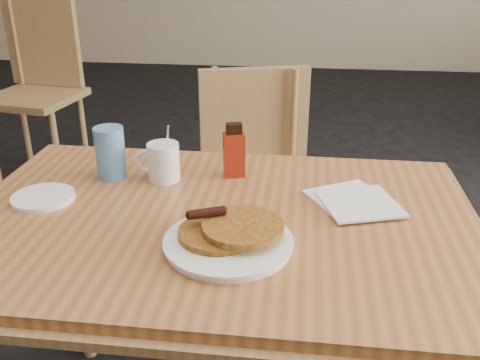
{
  "coord_description": "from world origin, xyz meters",
  "views": [
    {
      "loc": [
        0.15,
        -1.03,
        1.33
      ],
      "look_at": [
        0.03,
        0.03,
        0.85
      ],
      "focal_mm": 40.0,
      "sensor_mm": 36.0,
      "label": 1
    }
  ],
  "objects_px": {
    "chair_wall_extra": "(38,73)",
    "blue_tumbler": "(110,153)",
    "coffee_mug": "(163,161)",
    "pancake_plate": "(229,238)",
    "main_table": "(217,232)",
    "syrup_bottle": "(234,152)",
    "chair_main_far": "(251,172)"
  },
  "relations": [
    {
      "from": "main_table",
      "to": "coffee_mug",
      "type": "height_order",
      "value": "coffee_mug"
    },
    {
      "from": "chair_wall_extra",
      "to": "pancake_plate",
      "type": "distance_m",
      "value": 2.41
    },
    {
      "from": "coffee_mug",
      "to": "blue_tumbler",
      "type": "relative_size",
      "value": 1.14
    },
    {
      "from": "chair_wall_extra",
      "to": "syrup_bottle",
      "type": "xyz_separation_m",
      "value": [
        1.35,
        -1.61,
        0.2
      ]
    },
    {
      "from": "chair_main_far",
      "to": "blue_tumbler",
      "type": "height_order",
      "value": "chair_main_far"
    },
    {
      "from": "main_table",
      "to": "chair_main_far",
      "type": "height_order",
      "value": "chair_main_far"
    },
    {
      "from": "chair_main_far",
      "to": "chair_wall_extra",
      "type": "height_order",
      "value": "chair_wall_extra"
    },
    {
      "from": "main_table",
      "to": "blue_tumbler",
      "type": "distance_m",
      "value": 0.38
    },
    {
      "from": "chair_main_far",
      "to": "syrup_bottle",
      "type": "height_order",
      "value": "chair_main_far"
    },
    {
      "from": "pancake_plate",
      "to": "main_table",
      "type": "bearing_deg",
      "value": 109.72
    },
    {
      "from": "coffee_mug",
      "to": "blue_tumbler",
      "type": "distance_m",
      "value": 0.14
    },
    {
      "from": "main_table",
      "to": "pancake_plate",
      "type": "xyz_separation_m",
      "value": [
        0.05,
        -0.13,
        0.06
      ]
    },
    {
      "from": "chair_wall_extra",
      "to": "coffee_mug",
      "type": "distance_m",
      "value": 2.03
    },
    {
      "from": "chair_wall_extra",
      "to": "syrup_bottle",
      "type": "bearing_deg",
      "value": -40.37
    },
    {
      "from": "blue_tumbler",
      "to": "pancake_plate",
      "type": "bearing_deg",
      "value": -41.28
    },
    {
      "from": "chair_wall_extra",
      "to": "coffee_mug",
      "type": "relative_size",
      "value": 6.61
    },
    {
      "from": "chair_main_far",
      "to": "coffee_mug",
      "type": "xyz_separation_m",
      "value": [
        -0.18,
        -0.56,
        0.26
      ]
    },
    {
      "from": "main_table",
      "to": "syrup_bottle",
      "type": "bearing_deg",
      "value": 87.52
    },
    {
      "from": "main_table",
      "to": "chair_wall_extra",
      "type": "xyz_separation_m",
      "value": [
        -1.34,
        1.84,
        -0.09
      ]
    },
    {
      "from": "coffee_mug",
      "to": "syrup_bottle",
      "type": "relative_size",
      "value": 1.06
    },
    {
      "from": "chair_main_far",
      "to": "coffee_mug",
      "type": "relative_size",
      "value": 5.79
    },
    {
      "from": "chair_wall_extra",
      "to": "blue_tumbler",
      "type": "bearing_deg",
      "value": -48.49
    },
    {
      "from": "syrup_bottle",
      "to": "coffee_mug",
      "type": "bearing_deg",
      "value": 178.97
    },
    {
      "from": "chair_wall_extra",
      "to": "pancake_plate",
      "type": "bearing_deg",
      "value": -45.21
    },
    {
      "from": "chair_wall_extra",
      "to": "main_table",
      "type": "bearing_deg",
      "value": -44.31
    },
    {
      "from": "chair_wall_extra",
      "to": "pancake_plate",
      "type": "xyz_separation_m",
      "value": [
        1.39,
        -1.97,
        0.15
      ]
    },
    {
      "from": "chair_main_far",
      "to": "syrup_bottle",
      "type": "bearing_deg",
      "value": -105.61
    },
    {
      "from": "main_table",
      "to": "chair_wall_extra",
      "type": "distance_m",
      "value": 2.28
    },
    {
      "from": "main_table",
      "to": "chair_main_far",
      "type": "relative_size",
      "value": 1.36
    },
    {
      "from": "main_table",
      "to": "syrup_bottle",
      "type": "distance_m",
      "value": 0.26
    },
    {
      "from": "coffee_mug",
      "to": "pancake_plate",
      "type": "bearing_deg",
      "value": -53.44
    },
    {
      "from": "pancake_plate",
      "to": "chair_wall_extra",
      "type": "bearing_deg",
      "value": 125.2
    }
  ]
}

